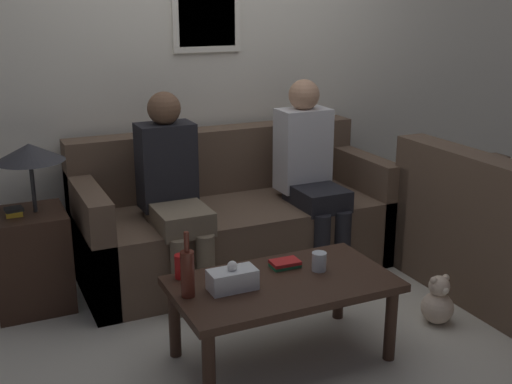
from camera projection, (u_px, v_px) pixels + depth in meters
name	position (u px, v px, depth m)	size (l,w,h in m)	color
ground_plane	(266.00, 296.00, 3.94)	(16.00, 16.00, 0.00)	beige
wall_back	(206.00, 66.00, 4.41)	(9.00, 0.08, 2.60)	silver
couch_main	(233.00, 221.00, 4.30)	(2.05, 0.87, 0.90)	brown
coffee_table	(282.00, 291.00, 3.17)	(1.09, 0.61, 0.43)	#382319
side_table_with_lamp	(31.00, 247.00, 3.72)	(0.46, 0.42, 0.98)	#382319
wine_bottle	(188.00, 272.00, 2.95)	(0.06, 0.06, 0.32)	#562319
drinking_glass	(319.00, 262.00, 3.25)	(0.07, 0.07, 0.10)	silver
book_stack	(285.00, 264.00, 3.30)	(0.15, 0.10, 0.04)	#237547
soda_can	(181.00, 266.00, 3.16)	(0.07, 0.07, 0.12)	red
tissue_box	(232.00, 279.00, 3.04)	(0.23, 0.12, 0.15)	silver
person_left	(173.00, 187.00, 3.84)	(0.34, 0.61, 1.23)	#756651
person_right	(310.00, 168.00, 4.22)	(0.34, 0.57, 1.25)	black
teddy_bear	(438.00, 302.00, 3.59)	(0.18, 0.18, 0.29)	beige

